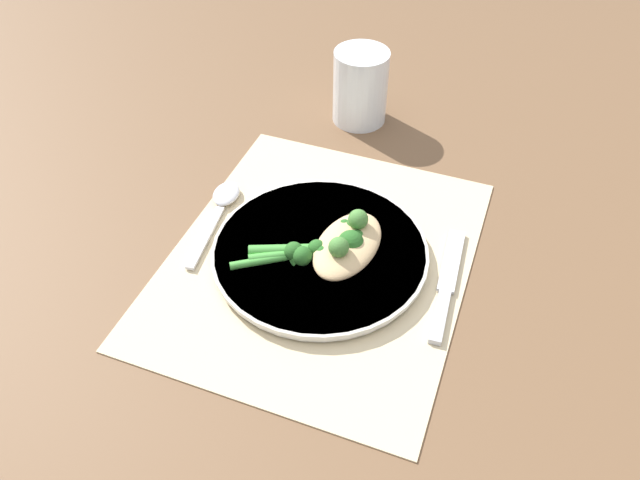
{
  "coord_description": "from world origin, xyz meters",
  "views": [
    {
      "loc": [
        0.49,
        0.18,
        0.55
      ],
      "look_at": [
        0.0,
        0.0,
        0.03
      ],
      "focal_mm": 35.0,
      "sensor_mm": 36.0,
      "label": 1
    }
  ],
  "objects_px": {
    "broccoli_stalk_rear": "(337,246)",
    "broccoli_stalk_left": "(305,252)",
    "plate": "(320,252)",
    "broccoli_stalk_right": "(290,255)",
    "broccoli_stalk_front": "(345,232)",
    "knife": "(447,284)",
    "chicken_fillet": "(348,245)",
    "water_glass": "(360,87)",
    "spoon": "(222,202)"
  },
  "relations": [
    {
      "from": "chicken_fillet",
      "to": "broccoli_stalk_left",
      "type": "distance_m",
      "value": 0.05
    },
    {
      "from": "plate",
      "to": "broccoli_stalk_front",
      "type": "distance_m",
      "value": 0.04
    },
    {
      "from": "plate",
      "to": "broccoli_stalk_front",
      "type": "height_order",
      "value": "broccoli_stalk_front"
    },
    {
      "from": "chicken_fillet",
      "to": "knife",
      "type": "height_order",
      "value": "chicken_fillet"
    },
    {
      "from": "spoon",
      "to": "chicken_fillet",
      "type": "bearing_deg",
      "value": -18.8
    },
    {
      "from": "chicken_fillet",
      "to": "spoon",
      "type": "distance_m",
      "value": 0.19
    },
    {
      "from": "knife",
      "to": "water_glass",
      "type": "xyz_separation_m",
      "value": [
        -0.29,
        -0.2,
        0.05
      ]
    },
    {
      "from": "broccoli_stalk_front",
      "to": "broccoli_stalk_left",
      "type": "relative_size",
      "value": 0.97
    },
    {
      "from": "plate",
      "to": "knife",
      "type": "xyz_separation_m",
      "value": [
        -0.01,
        0.15,
        -0.01
      ]
    },
    {
      "from": "broccoli_stalk_rear",
      "to": "knife",
      "type": "distance_m",
      "value": 0.13
    },
    {
      "from": "plate",
      "to": "broccoli_stalk_right",
      "type": "distance_m",
      "value": 0.04
    },
    {
      "from": "knife",
      "to": "broccoli_stalk_rear",
      "type": "bearing_deg",
      "value": 179.47
    },
    {
      "from": "broccoli_stalk_left",
      "to": "spoon",
      "type": "xyz_separation_m",
      "value": [
        -0.06,
        -0.14,
        -0.02
      ]
    },
    {
      "from": "chicken_fillet",
      "to": "broccoli_stalk_front",
      "type": "relative_size",
      "value": 1.4
    },
    {
      "from": "broccoli_stalk_front",
      "to": "water_glass",
      "type": "bearing_deg",
      "value": 134.67
    },
    {
      "from": "chicken_fillet",
      "to": "broccoli_stalk_rear",
      "type": "height_order",
      "value": "broccoli_stalk_rear"
    },
    {
      "from": "broccoli_stalk_left",
      "to": "broccoli_stalk_rear",
      "type": "bearing_deg",
      "value": 91.6
    },
    {
      "from": "plate",
      "to": "knife",
      "type": "relative_size",
      "value": 1.46
    },
    {
      "from": "plate",
      "to": "broccoli_stalk_left",
      "type": "distance_m",
      "value": 0.03
    },
    {
      "from": "water_glass",
      "to": "broccoli_stalk_front",
      "type": "bearing_deg",
      "value": 14.47
    },
    {
      "from": "broccoli_stalk_left",
      "to": "knife",
      "type": "bearing_deg",
      "value": 69.25
    },
    {
      "from": "plate",
      "to": "broccoli_stalk_right",
      "type": "bearing_deg",
      "value": -39.13
    },
    {
      "from": "broccoli_stalk_rear",
      "to": "chicken_fillet",
      "type": "bearing_deg",
      "value": 93.94
    },
    {
      "from": "broccoli_stalk_rear",
      "to": "spoon",
      "type": "distance_m",
      "value": 0.18
    },
    {
      "from": "knife",
      "to": "spoon",
      "type": "xyz_separation_m",
      "value": [
        -0.03,
        -0.31,
        0.0
      ]
    },
    {
      "from": "broccoli_stalk_right",
      "to": "knife",
      "type": "bearing_deg",
      "value": 68.41
    },
    {
      "from": "broccoli_stalk_rear",
      "to": "knife",
      "type": "relative_size",
      "value": 0.76
    },
    {
      "from": "broccoli_stalk_right",
      "to": "water_glass",
      "type": "relative_size",
      "value": 0.8
    },
    {
      "from": "broccoli_stalk_left",
      "to": "knife",
      "type": "xyz_separation_m",
      "value": [
        -0.03,
        0.16,
        -0.02
      ]
    },
    {
      "from": "broccoli_stalk_rear",
      "to": "broccoli_stalk_right",
      "type": "xyz_separation_m",
      "value": [
        0.03,
        -0.05,
        -0.0
      ]
    },
    {
      "from": "broccoli_stalk_rear",
      "to": "knife",
      "type": "bearing_deg",
      "value": 70.85
    },
    {
      "from": "broccoli_stalk_front",
      "to": "broccoli_stalk_rear",
      "type": "xyz_separation_m",
      "value": [
        0.03,
        -0.0,
        0.0
      ]
    },
    {
      "from": "broccoli_stalk_right",
      "to": "broccoli_stalk_left",
      "type": "bearing_deg",
      "value": 95.97
    },
    {
      "from": "broccoli_stalk_right",
      "to": "water_glass",
      "type": "height_order",
      "value": "water_glass"
    },
    {
      "from": "broccoli_stalk_rear",
      "to": "water_glass",
      "type": "height_order",
      "value": "water_glass"
    },
    {
      "from": "broccoli_stalk_front",
      "to": "broccoli_stalk_right",
      "type": "xyz_separation_m",
      "value": [
        0.06,
        -0.05,
        -0.0
      ]
    },
    {
      "from": "broccoli_stalk_front",
      "to": "knife",
      "type": "distance_m",
      "value": 0.13
    },
    {
      "from": "broccoli_stalk_right",
      "to": "knife",
      "type": "height_order",
      "value": "broccoli_stalk_right"
    },
    {
      "from": "broccoli_stalk_rear",
      "to": "spoon",
      "type": "xyz_separation_m",
      "value": [
        -0.04,
        -0.17,
        -0.02
      ]
    },
    {
      "from": "broccoli_stalk_front",
      "to": "spoon",
      "type": "xyz_separation_m",
      "value": [
        -0.01,
        -0.17,
        -0.02
      ]
    },
    {
      "from": "chicken_fillet",
      "to": "broccoli_stalk_right",
      "type": "distance_m",
      "value": 0.07
    },
    {
      "from": "plate",
      "to": "broccoli_stalk_rear",
      "type": "height_order",
      "value": "broccoli_stalk_rear"
    },
    {
      "from": "plate",
      "to": "water_glass",
      "type": "bearing_deg",
      "value": -170.7
    },
    {
      "from": "broccoli_stalk_rear",
      "to": "water_glass",
      "type": "distance_m",
      "value": 0.31
    },
    {
      "from": "broccoli_stalk_rear",
      "to": "broccoli_stalk_left",
      "type": "xyz_separation_m",
      "value": [
        0.02,
        -0.03,
        -0.0
      ]
    },
    {
      "from": "knife",
      "to": "spoon",
      "type": "bearing_deg",
      "value": 169.82
    },
    {
      "from": "broccoli_stalk_rear",
      "to": "broccoli_stalk_left",
      "type": "distance_m",
      "value": 0.04
    },
    {
      "from": "plate",
      "to": "chicken_fillet",
      "type": "relative_size",
      "value": 2.06
    },
    {
      "from": "broccoli_stalk_right",
      "to": "chicken_fillet",
      "type": "bearing_deg",
      "value": 89.03
    },
    {
      "from": "plate",
      "to": "chicken_fillet",
      "type": "distance_m",
      "value": 0.04
    }
  ]
}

